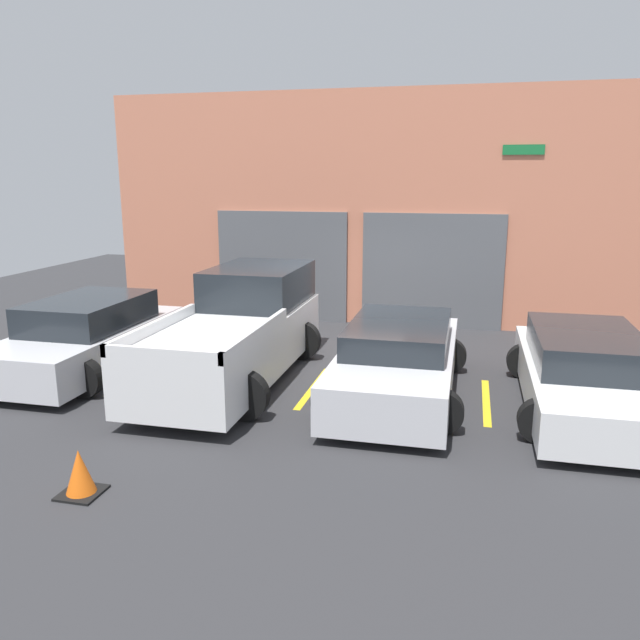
{
  "coord_description": "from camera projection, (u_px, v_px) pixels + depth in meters",
  "views": [
    {
      "loc": [
        2.52,
        -12.04,
        3.61
      ],
      "look_at": [
        0.0,
        -1.54,
        1.1
      ],
      "focal_mm": 35.0,
      "sensor_mm": 36.0,
      "label": 1
    }
  ],
  "objects": [
    {
      "name": "ground_plane",
      "position": [
        338.0,
        356.0,
        12.8
      ],
      "size": [
        28.0,
        28.0,
        0.0
      ],
      "primitive_type": "plane",
      "color": "#2D2D30"
    },
    {
      "name": "shophouse_building",
      "position": [
        366.0,
        211.0,
        15.29
      ],
      "size": [
        13.01,
        0.68,
        5.59
      ],
      "color": "#D17A5B",
      "rests_on": "ground"
    },
    {
      "name": "pickup_truck",
      "position": [
        240.0,
        330.0,
        11.31
      ],
      "size": [
        2.37,
        5.31,
        1.88
      ],
      "color": "white",
      "rests_on": "ground"
    },
    {
      "name": "sedan_white",
      "position": [
        585.0,
        373.0,
        9.76
      ],
      "size": [
        2.18,
        4.71,
        1.24
      ],
      "color": "white",
      "rests_on": "ground"
    },
    {
      "name": "sedan_side",
      "position": [
        398.0,
        360.0,
        10.42
      ],
      "size": [
        2.23,
        4.72,
        1.25
      ],
      "color": "silver",
      "rests_on": "ground"
    },
    {
      "name": "van_right",
      "position": [
        88.0,
        337.0,
        11.74
      ],
      "size": [
        2.25,
        4.37,
        1.37
      ],
      "color": "silver",
      "rests_on": "ground"
    },
    {
      "name": "parking_stripe_far_left",
      "position": [
        24.0,
        364.0,
        12.19
      ],
      "size": [
        0.12,
        2.2,
        0.01
      ],
      "primitive_type": "cube",
      "color": "gold",
      "rests_on": "ground"
    },
    {
      "name": "parking_stripe_left",
      "position": [
        160.0,
        375.0,
        11.53
      ],
      "size": [
        0.12,
        2.2,
        0.01
      ],
      "primitive_type": "cube",
      "color": "gold",
      "rests_on": "ground"
    },
    {
      "name": "parking_stripe_centre",
      "position": [
        313.0,
        387.0,
        10.86
      ],
      "size": [
        0.12,
        2.2,
        0.01
      ],
      "primitive_type": "cube",
      "color": "gold",
      "rests_on": "ground"
    },
    {
      "name": "parking_stripe_right",
      "position": [
        486.0,
        401.0,
        10.2
      ],
      "size": [
        0.12,
        2.2,
        0.01
      ],
      "primitive_type": "cube",
      "color": "gold",
      "rests_on": "ground"
    },
    {
      "name": "traffic_cone",
      "position": [
        80.0,
        474.0,
        7.18
      ],
      "size": [
        0.47,
        0.47,
        0.55
      ],
      "color": "black",
      "rests_on": "ground"
    }
  ]
}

